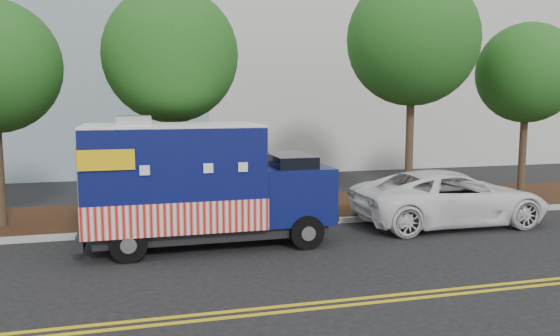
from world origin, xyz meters
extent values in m
plane|color=black|center=(0.00, 0.00, 0.00)|extent=(120.00, 120.00, 0.00)
cube|color=#9E9E99|center=(0.00, 1.40, 0.07)|extent=(120.00, 0.18, 0.15)
cube|color=black|center=(0.00, 3.50, 0.07)|extent=(120.00, 4.00, 0.15)
cube|color=gold|center=(0.00, -4.45, 0.01)|extent=(120.00, 0.10, 0.01)
cube|color=gold|center=(0.00, -4.70, 0.01)|extent=(120.00, 0.10, 0.01)
cylinder|color=#38281C|center=(-0.27, 2.74, 1.95)|extent=(0.26, 0.26, 3.90)
sphere|color=#204C15|center=(-0.27, 2.74, 4.86)|extent=(3.84, 3.84, 3.84)
cylinder|color=#38281C|center=(7.59, 3.22, 2.23)|extent=(0.26, 0.26, 4.46)
sphere|color=#204C15|center=(7.59, 3.22, 5.55)|extent=(4.33, 4.33, 4.33)
cylinder|color=#38281C|center=(12.21, 3.39, 1.82)|extent=(0.26, 0.26, 3.65)
sphere|color=#204C15|center=(12.21, 3.39, 4.53)|extent=(3.53, 3.53, 3.53)
cube|color=black|center=(0.44, -0.02, 0.42)|extent=(5.56, 1.91, 0.28)
cube|color=#0B114F|center=(-0.45, -0.02, 1.79)|extent=(4.17, 2.30, 2.38)
cube|color=red|center=(-0.45, -0.02, 0.94)|extent=(4.21, 2.36, 0.74)
cube|color=white|center=(-0.45, -0.02, 3.00)|extent=(4.17, 2.30, 0.06)
cube|color=#B7B7BA|center=(-1.34, -0.02, 3.12)|extent=(0.80, 0.80, 0.22)
cube|color=#0B114F|center=(2.52, -0.01, 1.24)|extent=(1.79, 2.14, 1.39)
cube|color=black|center=(2.47, -0.01, 1.90)|extent=(1.00, 1.94, 0.64)
cube|color=black|center=(3.44, -0.01, 0.77)|extent=(0.09, 1.98, 0.30)
cube|color=black|center=(-2.58, -0.03, 0.45)|extent=(0.19, 2.23, 0.28)
cube|color=#B7B7BA|center=(-2.55, -0.03, 1.83)|extent=(0.05, 1.79, 1.88)
cube|color=#B7B7BA|center=(-0.16, 1.16, 1.83)|extent=(1.79, 0.05, 1.09)
cube|color=yellow|center=(-1.94, -1.21, 2.33)|extent=(1.19, 0.02, 0.45)
cube|color=yellow|center=(-1.94, 1.15, 2.33)|extent=(1.19, 0.02, 0.45)
cylinder|color=black|center=(2.63, -1.02, 0.42)|extent=(0.83, 0.28, 0.83)
cylinder|color=black|center=(2.62, 1.00, 0.42)|extent=(0.83, 0.28, 0.83)
cylinder|color=black|center=(-1.54, -1.04, 0.42)|extent=(0.83, 0.28, 0.83)
cylinder|color=black|center=(-1.55, 0.99, 0.42)|extent=(0.83, 0.28, 0.83)
imported|color=white|center=(7.44, 0.42, 0.79)|extent=(5.67, 2.64, 1.57)
camera|label=1|loc=(-1.30, -13.34, 3.65)|focal=35.00mm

